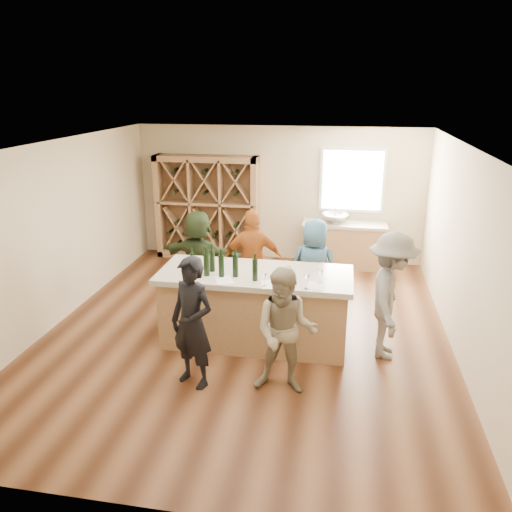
% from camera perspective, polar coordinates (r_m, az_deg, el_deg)
% --- Properties ---
extents(floor, '(6.00, 7.00, 0.10)m').
position_cam_1_polar(floor, '(7.78, -0.99, -8.82)').
color(floor, '#59331C').
rests_on(floor, ground).
extents(ceiling, '(6.00, 7.00, 0.10)m').
position_cam_1_polar(ceiling, '(6.92, -1.13, 12.93)').
color(ceiling, white).
rests_on(ceiling, ground).
extents(wall_back, '(6.00, 0.10, 2.80)m').
position_cam_1_polar(wall_back, '(10.62, 2.65, 7.12)').
color(wall_back, beige).
rests_on(wall_back, ground).
extents(wall_front, '(6.00, 0.10, 2.80)m').
position_cam_1_polar(wall_front, '(4.10, -10.90, -13.55)').
color(wall_front, beige).
rests_on(wall_front, ground).
extents(wall_left, '(0.10, 7.00, 2.80)m').
position_cam_1_polar(wall_left, '(8.34, -22.10, 2.41)').
color(wall_left, beige).
rests_on(wall_left, ground).
extents(wall_right, '(0.10, 7.00, 2.80)m').
position_cam_1_polar(wall_right, '(7.30, 23.14, 0.03)').
color(wall_right, beige).
rests_on(wall_right, ground).
extents(window_frame, '(1.30, 0.06, 1.30)m').
position_cam_1_polar(window_frame, '(10.39, 10.94, 8.50)').
color(window_frame, white).
rests_on(window_frame, wall_back).
extents(window_pane, '(1.18, 0.01, 1.18)m').
position_cam_1_polar(window_pane, '(10.35, 10.94, 8.47)').
color(window_pane, white).
rests_on(window_pane, wall_back).
extents(wine_rack, '(2.20, 0.45, 2.20)m').
position_cam_1_polar(wine_rack, '(10.71, -5.59, 5.51)').
color(wine_rack, '#997149').
rests_on(wine_rack, floor).
extents(back_counter_base, '(1.60, 0.58, 0.86)m').
position_cam_1_polar(back_counter_base, '(10.44, 9.95, 1.14)').
color(back_counter_base, '#997149').
rests_on(back_counter_base, floor).
extents(back_counter_top, '(1.70, 0.62, 0.06)m').
position_cam_1_polar(back_counter_top, '(10.31, 10.09, 3.57)').
color(back_counter_top, '#B2A892').
rests_on(back_counter_top, back_counter_base).
extents(sink, '(0.54, 0.54, 0.19)m').
position_cam_1_polar(sink, '(10.28, 9.02, 4.29)').
color(sink, silver).
rests_on(sink, back_counter_top).
extents(faucet, '(0.02, 0.02, 0.30)m').
position_cam_1_polar(faucet, '(10.44, 9.06, 4.84)').
color(faucet, silver).
rests_on(faucet, back_counter_top).
extents(tasting_counter_base, '(2.60, 1.00, 1.00)m').
position_cam_1_polar(tasting_counter_base, '(7.25, -0.08, -6.17)').
color(tasting_counter_base, '#997149').
rests_on(tasting_counter_base, floor).
extents(tasting_counter_top, '(2.72, 1.12, 0.08)m').
position_cam_1_polar(tasting_counter_top, '(7.04, -0.08, -2.18)').
color(tasting_counter_top, '#B2A892').
rests_on(tasting_counter_top, tasting_counter_base).
extents(wine_bottle_a, '(0.08, 0.08, 0.27)m').
position_cam_1_polar(wine_bottle_a, '(7.07, -7.25, -0.73)').
color(wine_bottle_a, black).
rests_on(wine_bottle_a, tasting_counter_top).
extents(wine_bottle_b, '(0.09, 0.09, 0.33)m').
position_cam_1_polar(wine_bottle_b, '(6.88, -5.69, -0.95)').
color(wine_bottle_b, black).
rests_on(wine_bottle_b, tasting_counter_top).
extents(wine_bottle_c, '(0.09, 0.09, 0.32)m').
position_cam_1_polar(wine_bottle_c, '(7.05, -5.04, -0.51)').
color(wine_bottle_c, black).
rests_on(wine_bottle_c, tasting_counter_top).
extents(wine_bottle_d, '(0.10, 0.10, 0.32)m').
position_cam_1_polar(wine_bottle_d, '(6.83, -3.98, -1.14)').
color(wine_bottle_d, black).
rests_on(wine_bottle_d, tasting_counter_top).
extents(wine_bottle_e, '(0.08, 0.08, 0.32)m').
position_cam_1_polar(wine_bottle_e, '(6.83, -2.38, -1.10)').
color(wine_bottle_e, black).
rests_on(wine_bottle_e, tasting_counter_top).
extents(wine_glass_b, '(0.08, 0.08, 0.17)m').
position_cam_1_polar(wine_glass_b, '(6.52, 0.97, -2.79)').
color(wine_glass_b, white).
rests_on(wine_glass_b, tasting_counter_top).
extents(wine_glass_c, '(0.10, 0.10, 0.19)m').
position_cam_1_polar(wine_glass_c, '(6.47, 5.83, -2.94)').
color(wine_glass_c, white).
rests_on(wine_glass_c, tasting_counter_top).
extents(wine_glass_d, '(0.08, 0.08, 0.16)m').
position_cam_1_polar(wine_glass_d, '(6.80, 3.76, -1.90)').
color(wine_glass_d, white).
rests_on(wine_glass_d, tasting_counter_top).
extents(wine_glass_e, '(0.08, 0.08, 0.17)m').
position_cam_1_polar(wine_glass_e, '(6.67, 7.36, -2.38)').
color(wine_glass_e, white).
rests_on(wine_glass_e, tasting_counter_top).
extents(tasting_menu_a, '(0.32, 0.37, 0.00)m').
position_cam_1_polar(tasting_menu_a, '(6.76, -3.66, -2.74)').
color(tasting_menu_a, white).
rests_on(tasting_menu_a, tasting_counter_top).
extents(tasting_menu_b, '(0.31, 0.37, 0.00)m').
position_cam_1_polar(tasting_menu_b, '(6.61, 1.64, -3.24)').
color(tasting_menu_b, white).
rests_on(tasting_menu_b, tasting_counter_top).
extents(tasting_menu_c, '(0.21, 0.29, 0.00)m').
position_cam_1_polar(tasting_menu_c, '(6.61, 6.81, -3.37)').
color(tasting_menu_c, white).
rests_on(tasting_menu_c, tasting_counter_top).
extents(person_near_left, '(0.74, 0.66, 1.68)m').
position_cam_1_polar(person_near_left, '(6.16, -7.30, -7.60)').
color(person_near_left, black).
rests_on(person_near_left, floor).
extents(person_near_right, '(0.78, 0.43, 1.59)m').
position_cam_1_polar(person_near_right, '(6.01, 3.41, -8.65)').
color(person_near_right, gray).
rests_on(person_near_right, floor).
extents(person_server, '(0.62, 1.18, 1.77)m').
position_cam_1_polar(person_server, '(6.97, 15.12, -4.47)').
color(person_server, slate).
rests_on(person_server, floor).
extents(person_far_mid, '(1.08, 0.68, 1.72)m').
position_cam_1_polar(person_far_mid, '(8.09, -0.31, -0.64)').
color(person_far_mid, '#994C19').
rests_on(person_far_mid, floor).
extents(person_far_right, '(0.87, 0.66, 1.61)m').
position_cam_1_polar(person_far_right, '(8.01, 6.63, -1.43)').
color(person_far_right, '#335972').
rests_on(person_far_right, floor).
extents(person_far_left, '(1.60, 0.85, 1.64)m').
position_cam_1_polar(person_far_left, '(8.43, -6.55, -0.26)').
color(person_far_left, '#263319').
rests_on(person_far_left, floor).
extents(wine_bottle_f, '(0.07, 0.07, 0.30)m').
position_cam_1_polar(wine_bottle_f, '(6.68, -0.12, -1.61)').
color(wine_bottle_f, black).
rests_on(wine_bottle_f, tasting_counter_top).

